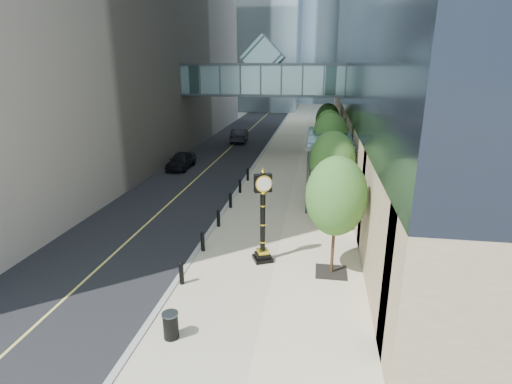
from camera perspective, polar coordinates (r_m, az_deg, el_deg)
ground at (r=16.27m, az=-2.34°, el=-15.68°), size 320.00×320.00×0.00m
road at (r=54.92m, az=-1.40°, el=8.40°), size 8.00×180.00×0.02m
sidewalk at (r=54.07m, az=7.06°, el=8.15°), size 8.00×180.00×0.06m
curb at (r=54.34m, az=2.80°, el=8.32°), size 0.25×180.00×0.07m
skywalk at (r=41.71m, az=1.08°, el=16.07°), size 17.00×4.20×5.80m
entrance_canopy at (r=27.72m, az=10.43°, el=7.58°), size 3.00×8.00×4.38m
bollard_row at (r=24.46m, az=-4.47°, el=-2.50°), size 0.20×16.20×0.90m
street_trees at (r=29.33m, az=10.56°, el=7.03°), size 2.72×28.54×5.59m
street_clock at (r=18.48m, az=0.97°, el=-4.41°), size 1.11×1.11×4.44m
trash_bin at (r=14.55m, az=-12.08°, el=-18.23°), size 0.54×0.54×0.90m
pedestrian at (r=22.76m, az=12.81°, el=-3.35°), size 0.68×0.48×1.74m
car_near at (r=36.42m, az=-10.66°, el=4.45°), size 1.77×4.31×1.46m
car_far at (r=48.51m, az=-2.38°, el=8.12°), size 2.11×5.04×1.62m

